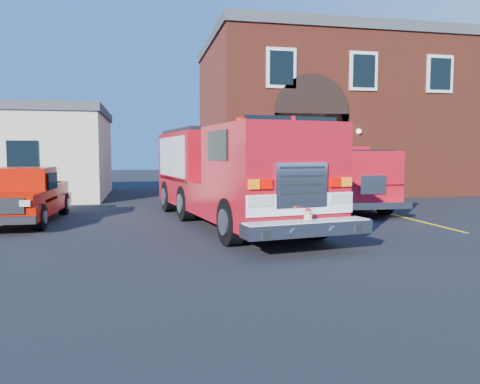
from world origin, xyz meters
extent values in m
plane|color=black|center=(0.00, 0.00, 0.00)|extent=(100.00, 100.00, 0.00)
cube|color=yellow|center=(6.50, 1.00, 0.00)|extent=(0.12, 3.00, 0.01)
cube|color=yellow|center=(6.50, 4.00, 0.00)|extent=(0.12, 3.00, 0.01)
cube|color=yellow|center=(6.50, 7.00, 0.00)|extent=(0.12, 3.00, 0.01)
cube|color=maroon|center=(9.00, 14.00, 4.00)|extent=(15.00, 10.00, 8.00)
cube|color=#424547|center=(9.00, 14.00, 8.20)|extent=(15.20, 10.20, 0.50)
cube|color=black|center=(5.50, 8.98, 2.00)|extent=(3.60, 0.12, 4.00)
cylinder|color=black|center=(5.50, 8.98, 4.00)|extent=(3.60, 0.12, 3.60)
cube|color=black|center=(4.00, 8.95, 6.00)|extent=(1.40, 0.10, 1.80)
cube|color=black|center=(8.00, 8.95, 6.00)|extent=(1.40, 0.10, 1.80)
cube|color=black|center=(12.00, 8.95, 6.00)|extent=(1.40, 0.10, 1.80)
cube|color=black|center=(-7.00, 8.97, 2.00)|extent=(1.20, 0.10, 1.40)
cylinder|color=black|center=(-0.15, -0.87, 0.57)|extent=(0.54, 1.18, 1.13)
cylinder|color=black|center=(2.09, -0.51, 0.57)|extent=(0.54, 1.18, 1.13)
cube|color=red|center=(0.45, 2.57, 0.88)|extent=(4.02, 9.57, 0.93)
cube|color=red|center=(0.07, 4.91, 2.06)|extent=(3.26, 4.89, 1.65)
cube|color=red|center=(0.92, -0.38, 2.11)|extent=(3.07, 3.67, 1.55)
cube|color=black|center=(1.13, -1.66, 2.53)|extent=(2.25, 0.44, 0.97)
cube|color=#DF0700|center=(0.92, -0.38, 2.97)|extent=(1.68, 0.61, 0.14)
cube|color=white|center=(1.19, -2.03, 1.08)|extent=(2.55, 0.47, 0.45)
cube|color=silver|center=(1.19, -2.04, 1.49)|extent=(1.23, 0.26, 0.97)
cube|color=silver|center=(1.23, -2.32, 0.60)|extent=(2.94, 1.02, 0.29)
cube|color=#B7B7BF|center=(-1.21, 4.70, 2.06)|extent=(0.63, 3.67, 1.34)
cube|color=#B7B7BF|center=(1.35, 5.12, 2.06)|extent=(0.63, 3.67, 1.34)
sphere|color=beige|center=(1.23, -2.32, 0.83)|extent=(0.18, 0.18, 0.16)
sphere|color=beige|center=(1.23, -2.32, 0.95)|extent=(0.15, 0.15, 0.13)
sphere|color=beige|center=(1.18, -2.32, 1.00)|extent=(0.06, 0.06, 0.05)
sphere|color=beige|center=(1.28, -2.30, 1.00)|extent=(0.06, 0.06, 0.05)
ellipsoid|color=red|center=(1.23, -2.32, 0.99)|extent=(0.15, 0.15, 0.08)
cylinder|color=red|center=(1.24, -2.33, 0.97)|extent=(0.18, 0.18, 0.01)
cylinder|color=black|center=(-5.05, 2.36, 0.38)|extent=(0.29, 0.76, 0.75)
cube|color=#AA0E01|center=(-5.83, 4.12, 0.52)|extent=(2.03, 5.24, 0.42)
cube|color=#AA0E01|center=(-5.89, 2.29, 0.90)|extent=(1.77, 1.46, 0.33)
cube|color=#AA0E01|center=(-5.84, 3.84, 1.27)|extent=(1.78, 1.75, 0.94)
cube|color=#AA0E01|center=(-5.79, 5.63, 0.90)|extent=(1.79, 2.03, 0.52)
cylinder|color=black|center=(4.28, 3.56, 0.49)|extent=(0.34, 0.98, 0.97)
cylinder|color=black|center=(6.23, 3.50, 0.49)|extent=(0.34, 0.98, 0.97)
cube|color=red|center=(5.34, 6.00, 0.75)|extent=(2.46, 7.15, 0.80)
cube|color=red|center=(5.39, 7.33, 1.77)|extent=(2.36, 4.50, 1.33)
cube|color=red|center=(5.26, 3.53, 1.68)|extent=(2.28, 2.20, 1.15)
cube|color=#B7B7BF|center=(4.28, 7.37, 1.68)|extent=(0.17, 3.71, 1.50)
cube|color=#B7B7BF|center=(6.50, 7.29, 1.68)|extent=(0.17, 3.71, 1.50)
cube|color=silver|center=(5.21, 2.25, 0.49)|extent=(2.40, 0.48, 0.22)
camera|label=1|loc=(-2.16, -11.63, 2.20)|focal=35.00mm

